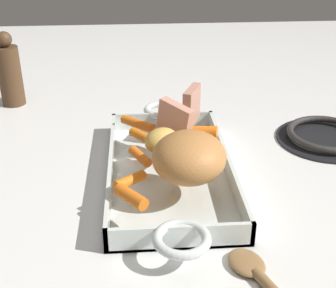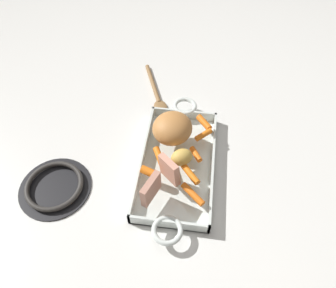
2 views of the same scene
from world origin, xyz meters
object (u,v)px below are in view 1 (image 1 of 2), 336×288
at_px(pork_roast, 189,157).
at_px(roast_slice_outer, 192,106).
at_px(baby_carrot_northeast, 130,180).
at_px(baby_carrot_center_right, 197,146).
at_px(baby_carrot_center_left, 131,197).
at_px(baby_carrot_northwest, 145,138).
at_px(pepper_mill, 10,73).
at_px(roasting_dish, 170,171).
at_px(baby_carrot_short, 204,132).
at_px(roast_slice_thin, 175,121).
at_px(baby_carrot_southeast, 140,156).
at_px(potato_near_roast, 162,141).
at_px(baby_carrot_southwest, 138,124).
at_px(stove_burner_rear, 327,136).

relative_size(pork_roast, roast_slice_outer, 1.65).
height_order(baby_carrot_northeast, baby_carrot_center_right, baby_carrot_center_right).
distance_m(baby_carrot_northeast, baby_carrot_center_left, 0.05).
height_order(baby_carrot_northwest, pepper_mill, pepper_mill).
height_order(roasting_dish, pork_roast, pork_roast).
bearing_deg(baby_carrot_short, baby_carrot_center_right, -21.01).
relative_size(roast_slice_thin, baby_carrot_northwest, 1.00).
bearing_deg(roast_slice_outer, baby_carrot_short, 13.94).
distance_m(baby_carrot_southeast, baby_carrot_northeast, 0.07).
height_order(baby_carrot_northeast, baby_carrot_short, baby_carrot_short).
relative_size(baby_carrot_center_right, pepper_mill, 0.38).
height_order(baby_carrot_center_right, potato_near_roast, potato_near_roast).
distance_m(pork_roast, baby_carrot_short, 0.15).
height_order(baby_carrot_northwest, baby_carrot_southwest, same).
distance_m(roast_slice_outer, baby_carrot_short, 0.07).
bearing_deg(pepper_mill, baby_carrot_center_left, 29.46).
bearing_deg(baby_carrot_short, baby_carrot_southwest, -112.36).
height_order(roasting_dish, baby_carrot_center_right, baby_carrot_center_right).
xyz_separation_m(baby_carrot_center_right, pepper_mill, (-0.34, -0.38, 0.02)).
relative_size(pork_roast, baby_carrot_northwest, 1.74).
relative_size(roast_slice_outer, baby_carrot_northeast, 1.31).
height_order(stove_burner_rear, pepper_mill, pepper_mill).
height_order(baby_carrot_short, baby_carrot_southwest, baby_carrot_short).
distance_m(pork_roast, baby_carrot_center_right, 0.09).
bearing_deg(baby_carrot_short, roast_slice_outer, -166.06).
relative_size(pork_roast, baby_carrot_northeast, 2.17).
xyz_separation_m(pork_roast, potato_near_roast, (-0.09, -0.04, -0.02)).
relative_size(pork_roast, potato_near_roast, 1.95).
bearing_deg(stove_burner_rear, baby_carrot_center_right, -69.24).
relative_size(baby_carrot_northeast, baby_carrot_northwest, 0.80).
bearing_deg(pork_roast, stove_burner_rear, 122.59).
height_order(roasting_dish, baby_carrot_northwest, baby_carrot_northwest).
bearing_deg(baby_carrot_center_right, baby_carrot_northeast, -49.04).
distance_m(roasting_dish, baby_carrot_center_right, 0.06).
xyz_separation_m(roasting_dish, pepper_mill, (-0.35, -0.34, 0.06)).
xyz_separation_m(roasting_dish, baby_carrot_center_right, (-0.01, 0.05, 0.04)).
height_order(baby_carrot_southeast, potato_near_roast, potato_near_roast).
distance_m(roasting_dish, baby_carrot_northeast, 0.11).
xyz_separation_m(stove_burner_rear, pepper_mill, (-0.23, -0.65, 0.07)).
relative_size(roasting_dish, roast_slice_outer, 6.99).
height_order(roast_slice_outer, baby_carrot_northeast, roast_slice_outer).
relative_size(baby_carrot_center_right, stove_burner_rear, 0.33).
bearing_deg(stove_burner_rear, potato_near_roast, -72.72).
height_order(roasting_dish, stove_burner_rear, roasting_dish).
bearing_deg(baby_carrot_northeast, stove_burner_rear, 117.60).
xyz_separation_m(pork_roast, baby_carrot_southeast, (-0.06, -0.07, -0.03)).
xyz_separation_m(pork_roast, baby_carrot_northeast, (0.01, -0.09, -0.03)).
bearing_deg(baby_carrot_northeast, roast_slice_outer, 151.14).
distance_m(roast_slice_outer, stove_burner_rear, 0.28).
bearing_deg(roast_slice_outer, baby_carrot_southeast, -35.75).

